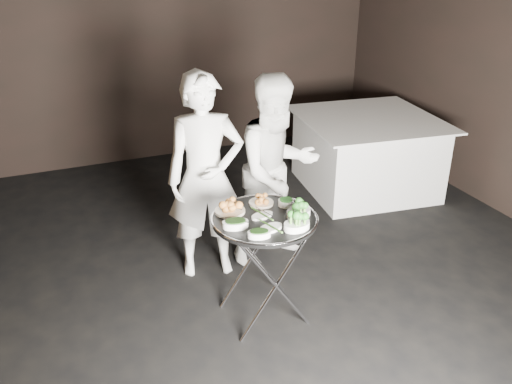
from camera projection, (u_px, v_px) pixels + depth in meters
name	position (u px, v px, depth m)	size (l,w,h in m)	color
floor	(252.00, 319.00, 4.05)	(6.00, 7.00, 0.05)	black
wall_back	(138.00, 37.00, 6.34)	(6.00, 0.05, 3.00)	black
tray_stand	(264.00, 263.00, 3.87)	(0.55, 0.46, 0.80)	silver
serving_tray	(264.00, 219.00, 3.71)	(0.74, 0.74, 0.04)	black
potato_plate_a	(230.00, 208.00, 3.77)	(0.21, 0.21, 0.08)	beige
potato_plate_b	(261.00, 200.00, 3.89)	(0.18, 0.18, 0.06)	beige
greens_bowl	(286.00, 202.00, 3.87)	(0.11, 0.11, 0.07)	white
asparagus_plate_a	(262.00, 215.00, 3.71)	(0.19, 0.13, 0.03)	white
asparagus_plate_b	(270.00, 227.00, 3.55)	(0.20, 0.15, 0.04)	white
spinach_bowl_a	(235.00, 223.00, 3.57)	(0.19, 0.15, 0.07)	white
spinach_bowl_b	(259.00, 233.00, 3.46)	(0.17, 0.13, 0.06)	white
broccoli_bowl_a	(299.00, 212.00, 3.72)	(0.20, 0.16, 0.07)	white
broccoli_bowl_b	(297.00, 224.00, 3.55)	(0.21, 0.17, 0.08)	white
serving_utensils	(263.00, 207.00, 3.75)	(0.57, 0.41, 0.01)	silver
waiter_left	(205.00, 178.00, 4.27)	(0.61, 0.40, 1.69)	white
waiter_right	(277.00, 171.00, 4.48)	(0.79, 0.61, 1.62)	white
dining_table	(366.00, 153.00, 5.94)	(1.42, 1.42, 0.81)	white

